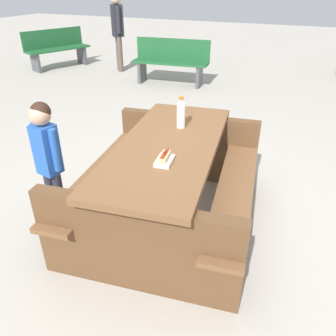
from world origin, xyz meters
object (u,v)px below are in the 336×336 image
(picnic_table, at_px, (168,176))
(child_in_coat, at_px, (47,150))
(hotdog_tray, at_px, (165,159))
(park_bench_mid, at_px, (171,61))
(soda_bottle, at_px, (181,113))
(bystander_adult, at_px, (117,21))
(park_bench_far, at_px, (57,48))

(picnic_table, bearing_deg, child_in_coat, -66.13)
(child_in_coat, bearing_deg, hotdog_tray, 95.18)
(child_in_coat, bearing_deg, park_bench_mid, -169.57)
(soda_bottle, distance_m, bystander_adult, 5.33)
(picnic_table, relative_size, park_bench_far, 1.28)
(picnic_table, relative_size, hotdog_tray, 10.22)
(hotdog_tray, bearing_deg, picnic_table, -160.95)
(park_bench_mid, relative_size, park_bench_far, 1.00)
(hotdog_tray, bearing_deg, child_in_coat, -84.82)
(child_in_coat, bearing_deg, soda_bottle, 130.68)
(child_in_coat, distance_m, bystander_adult, 5.54)
(soda_bottle, bearing_deg, picnic_table, 4.59)
(park_bench_mid, bearing_deg, picnic_table, 22.64)
(hotdog_tray, relative_size, child_in_coat, 0.18)
(soda_bottle, bearing_deg, hotdog_tray, 11.53)
(soda_bottle, bearing_deg, park_bench_mid, -155.87)
(child_in_coat, xyz_separation_m, park_bench_far, (-4.72, -3.84, -0.25))
(park_bench_mid, bearing_deg, child_in_coat, 10.43)
(park_bench_far, relative_size, bystander_adult, 0.93)
(picnic_table, relative_size, child_in_coat, 1.82)
(child_in_coat, distance_m, park_bench_mid, 4.58)
(picnic_table, bearing_deg, park_bench_mid, -157.36)
(picnic_table, height_order, child_in_coat, child_in_coat)
(park_bench_far, bearing_deg, park_bench_mid, 85.76)
(child_in_coat, height_order, bystander_adult, bystander_adult)
(soda_bottle, bearing_deg, bystander_adult, -143.36)
(bystander_adult, bearing_deg, hotdog_tray, 33.93)
(picnic_table, distance_m, park_bench_mid, 4.45)
(soda_bottle, bearing_deg, park_bench_far, -130.29)
(soda_bottle, height_order, park_bench_far, soda_bottle)
(child_in_coat, bearing_deg, park_bench_far, -140.86)
(picnic_table, distance_m, child_in_coat, 1.00)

